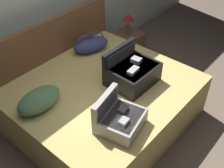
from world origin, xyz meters
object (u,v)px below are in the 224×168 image
Objects in this scene: hard_case_large at (132,72)px; table_lamp at (128,18)px; nightstand at (127,47)px; duffel_bag at (91,45)px; pillow_near_headboard at (39,100)px; hard_case_medium at (120,119)px; bed at (104,104)px.

table_lamp is (1.02, 0.86, 0.04)m from hard_case_large.
hard_case_large is at bearing -139.90° from nightstand.
pillow_near_headboard is (-1.17, -0.36, -0.01)m from duffel_bag.
table_lamp is at bearing 0.95° from duffel_bag.
hard_case_medium is at bearing -151.63° from hard_case_large.
duffel_bag is 0.85m from table_lamp.
table_lamp is (1.67, 1.21, 0.08)m from hard_case_medium.
hard_case_large is 1.63× the size of table_lamp.
bed is 3.95× the size of pillow_near_headboard.
table_lamp reaches higher than nightstand.
hard_case_large is at bearing 15.70° from hard_case_medium.
nightstand is (0.85, 0.01, -0.44)m from duffel_bag.
bed is 1.53m from table_lamp.
pillow_near_headboard is at bearing 99.93° from hard_case_medium.
bed is at bearing -21.49° from pillow_near_headboard.
hard_case_large reaches higher than hard_case_medium.
duffel_bag reaches higher than table_lamp.
hard_case_large is 0.99× the size of duffel_bag.
nightstand is (1.02, 0.86, -0.48)m from hard_case_large.
hard_case_large reaches higher than pillow_near_headboard.
hard_case_large is (0.28, -0.21, 0.44)m from bed.
nightstand is at bearing 26.64° from bed.
hard_case_medium reaches higher than duffel_bag.
nightstand is 1.44× the size of table_lamp.
duffel_bag is 1.22m from pillow_near_headboard.
nightstand is (2.01, 0.37, -0.43)m from pillow_near_headboard.
duffel_bag is 1.09× the size of pillow_near_headboard.
pillow_near_headboard is 1.05× the size of nightstand.
bed is 0.88m from duffel_bag.
table_lamp is at bearing 26.64° from bed.
hard_case_large is at bearing -101.86° from duffel_bag.
bed is 1.46m from nightstand.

